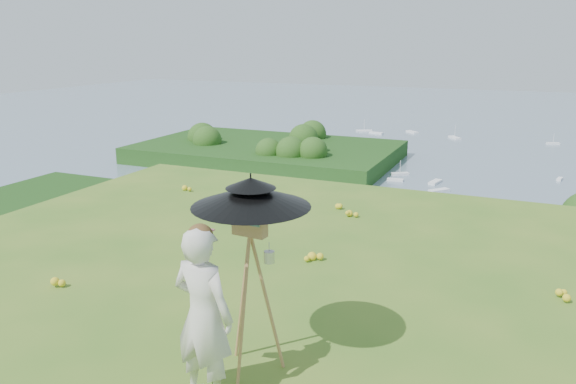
% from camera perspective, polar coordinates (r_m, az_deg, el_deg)
% --- Properties ---
extents(ground, '(14.00, 14.00, 0.00)m').
position_cam_1_polar(ground, '(6.26, 1.96, -15.34)').
color(ground, '#3F7321').
rests_on(ground, ground).
extents(shoreline_tier, '(170.00, 28.00, 8.00)m').
position_cam_1_polar(shoreline_tier, '(89.12, 20.23, -11.93)').
color(shoreline_tier, gray).
rests_on(shoreline_tier, bay_water).
extents(bay_water, '(700.00, 700.00, 0.00)m').
position_cam_1_polar(bay_water, '(247.84, 22.90, 5.34)').
color(bay_water, slate).
rests_on(bay_water, ground).
extents(peninsula, '(90.00, 60.00, 12.00)m').
position_cam_1_polar(peninsula, '(180.46, -2.13, 4.88)').
color(peninsula, '#15380F').
rests_on(peninsula, bay_water).
extents(slope_trees, '(110.00, 50.00, 6.00)m').
position_cam_1_polar(slope_trees, '(44.01, 19.11, -10.14)').
color(slope_trees, '#224C16').
rests_on(slope_trees, forest_slope).
extents(harbor_town, '(110.00, 22.00, 5.00)m').
position_cam_1_polar(harbor_town, '(86.46, 20.62, -8.08)').
color(harbor_town, silver).
rests_on(harbor_town, shoreline_tier).
extents(moored_boats, '(140.00, 140.00, 0.70)m').
position_cam_1_polar(moored_boats, '(170.68, 18.11, 1.94)').
color(moored_boats, white).
rests_on(moored_boats, bay_water).
extents(wildflowers, '(10.00, 10.50, 0.12)m').
position_cam_1_polar(wildflowers, '(6.44, 2.81, -13.84)').
color(wildflowers, yellow).
rests_on(wildflowers, ground).
extents(painter, '(0.65, 0.47, 1.67)m').
position_cam_1_polar(painter, '(5.11, -8.59, -12.31)').
color(painter, beige).
rests_on(painter, ground).
extents(field_easel, '(0.72, 0.72, 1.76)m').
position_cam_1_polar(field_easel, '(5.47, -3.79, -9.70)').
color(field_easel, olive).
rests_on(field_easel, ground).
extents(sun_umbrella, '(1.16, 1.16, 0.56)m').
position_cam_1_polar(sun_umbrella, '(5.20, -3.78, -1.08)').
color(sun_umbrella, black).
rests_on(sun_umbrella, field_easel).
extents(painter_cap, '(0.24, 0.28, 0.10)m').
position_cam_1_polar(painter_cap, '(4.80, -8.96, -3.95)').
color(painter_cap, pink).
rests_on(painter_cap, painter).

